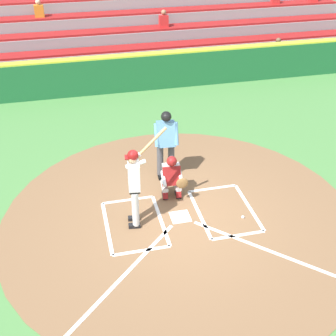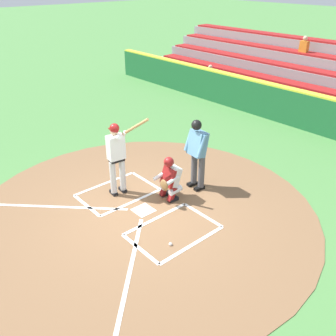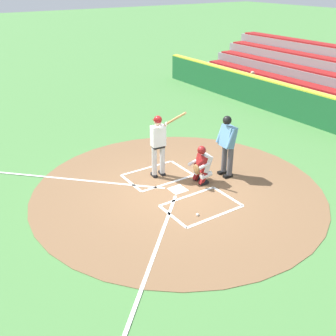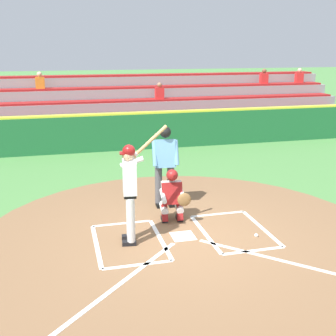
# 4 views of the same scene
# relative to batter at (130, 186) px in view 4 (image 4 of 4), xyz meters

# --- Properties ---
(ground_plane) EXTENTS (120.00, 120.00, 0.00)m
(ground_plane) POSITION_rel_batter_xyz_m (-1.00, 0.02, -1.10)
(ground_plane) COLOR #4C8442
(dirt_circle) EXTENTS (8.00, 8.00, 0.01)m
(dirt_circle) POSITION_rel_batter_xyz_m (-1.00, 0.02, -1.09)
(dirt_circle) COLOR brown
(dirt_circle) RESTS_ON ground
(home_plate_and_chalk) EXTENTS (7.93, 4.91, 0.01)m
(home_plate_and_chalk) POSITION_rel_batter_xyz_m (-1.00, 0.90, -1.08)
(home_plate_and_chalk) COLOR white
(home_plate_and_chalk) RESTS_ON dirt_circle
(batter) EXTENTS (0.99, 0.63, 2.13)m
(batter) POSITION_rel_batter_xyz_m (0.00, 0.00, 0.00)
(batter) COLOR silver
(batter) RESTS_ON ground
(catcher) EXTENTS (0.59, 0.64, 1.13)m
(catcher) POSITION_rel_batter_xyz_m (-1.00, -0.80, -0.51)
(catcher) COLOR black
(catcher) RESTS_ON ground
(plate_umpire) EXTENTS (0.60, 0.44, 1.86)m
(plate_umpire) POSITION_rel_batter_xyz_m (-1.05, -1.66, -0.02)
(plate_umpire) COLOR #4C4C51
(plate_umpire) RESTS_ON ground
(baseball) EXTENTS (0.07, 0.07, 0.07)m
(baseball) POSITION_rel_batter_xyz_m (-2.36, 0.38, -1.06)
(baseball) COLOR white
(baseball) RESTS_ON ground
(backstop_wall) EXTENTS (22.00, 0.36, 1.31)m
(backstop_wall) POSITION_rel_batter_xyz_m (-1.00, -7.48, -0.45)
(backstop_wall) COLOR #1E6033
(backstop_wall) RESTS_ON ground
(bleacher_stand) EXTENTS (20.00, 4.25, 2.55)m
(bleacher_stand) POSITION_rel_batter_xyz_m (-1.00, -10.75, -0.25)
(bleacher_stand) COLOR gray
(bleacher_stand) RESTS_ON ground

